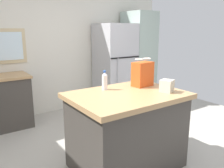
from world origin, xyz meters
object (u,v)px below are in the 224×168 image
object	(u,v)px
refrigerator	(115,66)
tall_cabinet	(138,57)
small_box	(167,86)
bottle	(105,81)
kitchen_island	(126,130)
shopping_bag	(143,74)

from	to	relation	value
refrigerator	tall_cabinet	distance (m)	0.67
tall_cabinet	small_box	distance (m)	2.67
tall_cabinet	bottle	xyz separation A→B (m)	(-2.03, -1.72, 0.01)
tall_cabinet	kitchen_island	bearing A→B (deg)	-133.68
kitchen_island	refrigerator	bearing A→B (deg)	57.97
kitchen_island	small_box	bearing A→B (deg)	-26.92
kitchen_island	small_box	xyz separation A→B (m)	(0.42, -0.21, 0.52)
refrigerator	kitchen_island	bearing A→B (deg)	-122.03
kitchen_island	tall_cabinet	xyz separation A→B (m)	(1.91, 2.00, 0.54)
bottle	small_box	bearing A→B (deg)	-42.54
bottle	tall_cabinet	bearing A→B (deg)	40.27
refrigerator	bottle	xyz separation A→B (m)	(-1.37, -1.72, 0.14)
kitchen_island	shopping_bag	bearing A→B (deg)	23.87
refrigerator	shopping_bag	size ratio (longest dim) A/B	4.93
tall_cabinet	small_box	xyz separation A→B (m)	(-1.49, -2.21, -0.02)
kitchen_island	tall_cabinet	bearing A→B (deg)	46.32
refrigerator	bottle	size ratio (longest dim) A/B	7.43
kitchen_island	refrigerator	size ratio (longest dim) A/B	0.73
tall_cabinet	refrigerator	bearing A→B (deg)	-179.98
refrigerator	small_box	world-z (taller)	refrigerator
refrigerator	small_box	xyz separation A→B (m)	(-0.83, -2.21, 0.11)
refrigerator	shopping_bag	bearing A→B (deg)	-115.41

